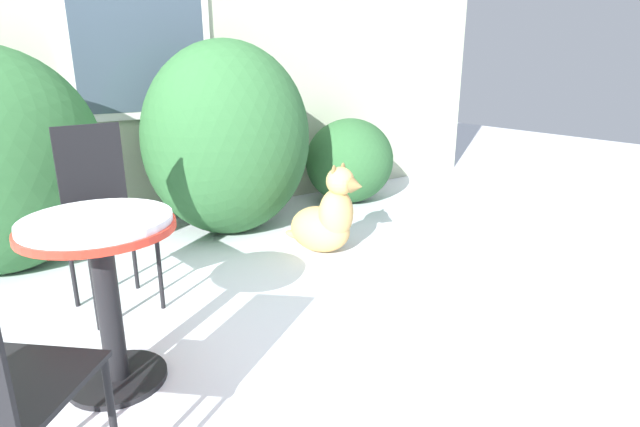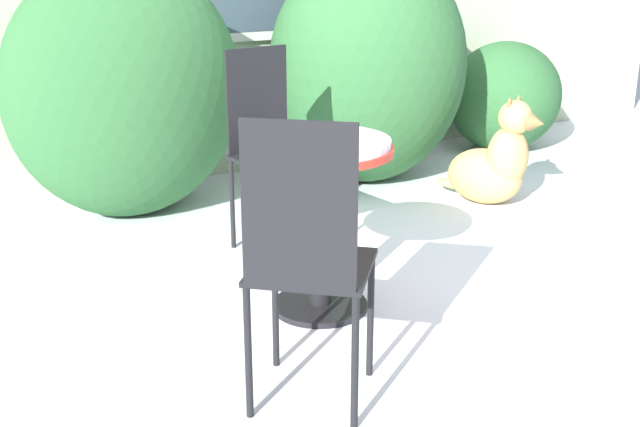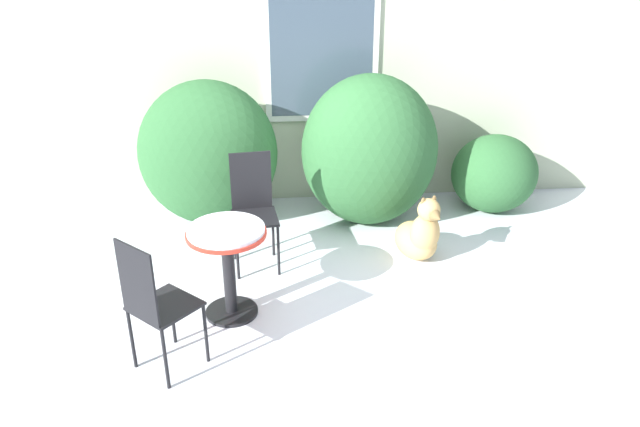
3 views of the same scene
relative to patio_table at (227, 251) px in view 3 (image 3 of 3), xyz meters
name	(u,v)px [view 3 (image 3 of 3)]	position (x,y,z in m)	size (l,w,h in m)	color
ground_plane	(326,310)	(0.73, -0.02, -0.54)	(16.00, 16.00, 0.00)	white
house_wall	(307,50)	(0.74, 2.17, 1.03)	(8.00, 0.10, 3.15)	#B2BC9E
shrub_left	(208,154)	(-0.25, 1.64, 0.17)	(1.33, 0.93, 1.43)	#2D6033
shrub_middle	(370,151)	(1.29, 1.53, 0.20)	(1.31, 1.09, 1.48)	#2D6033
shrub_right	(494,174)	(2.61, 1.67, -0.14)	(0.88, 0.78, 0.81)	#2D6033
patio_table	(227,251)	(0.00, 0.00, 0.00)	(0.59, 0.59, 0.74)	black
patio_chair_near_table	(253,206)	(0.18, 0.77, 0.00)	(0.42, 0.42, 1.00)	black
patio_chair_far_side	(154,302)	(-0.43, -0.63, 0.00)	(0.54, 0.54, 1.00)	black
dog	(419,235)	(1.62, 0.71, -0.31)	(0.47, 0.67, 0.66)	tan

